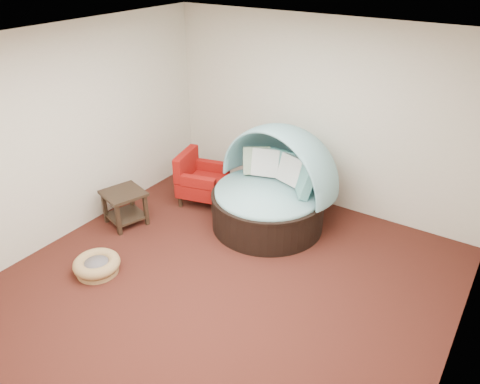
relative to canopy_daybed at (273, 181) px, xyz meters
The scene contains 10 objects.
floor 1.66m from the canopy_daybed, 81.29° to the right, with size 5.00×5.00×0.00m, color #431A13.
wall_back 1.25m from the canopy_daybed, 77.10° to the left, with size 5.00×5.00×0.00m, color beige.
wall_front 4.07m from the canopy_daybed, 86.72° to the right, with size 5.00×5.00×0.00m, color beige.
wall_left 2.81m from the canopy_daybed, 146.59° to the right, with size 5.00×5.00×0.00m, color beige.
wall_right 3.20m from the canopy_daybed, 28.76° to the right, with size 5.00×5.00×0.00m, color beige.
ceiling 2.60m from the canopy_daybed, 81.29° to the right, with size 5.00×5.00×0.00m, color white.
canopy_daybed is the anchor object (origin of this frame).
pet_basket 2.59m from the canopy_daybed, 119.38° to the right, with size 0.76×0.76×0.20m.
red_armchair 1.31m from the canopy_daybed, behind, with size 0.84×0.84×0.81m.
side_table 2.15m from the canopy_daybed, 146.51° to the right, with size 0.68×0.68×0.52m.
Camera 1 is at (2.59, -3.63, 3.67)m, focal length 35.00 mm.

